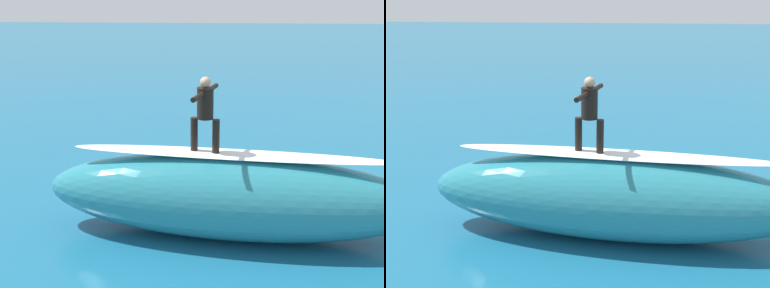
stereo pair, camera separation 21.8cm
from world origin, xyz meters
The scene contains 10 objects.
ground_plane centered at (0.00, 0.00, 0.00)m, with size 120.00×120.00×0.00m, color #196084.
wave_crest centered at (-0.58, 2.29, 0.98)m, with size 8.62×2.11×1.96m, color teal.
wave_foam_lip centered at (-0.58, 2.29, 2.00)m, with size 7.33×0.74×0.08m, color white.
surfboard_riding centered at (0.02, 2.23, 2.00)m, with size 2.27×0.56×0.08m, color #33B2D1.
surfer_riding centered at (0.02, 2.23, 3.02)m, with size 0.65×1.56×1.69m.
surfboard_paddling centered at (0.89, -2.28, 0.03)m, with size 2.37×0.51×0.07m, color #33B2D1.
surfer_paddling centered at (0.81, -2.37, 0.19)m, with size 1.22×1.30×0.29m.
foam_patch_near centered at (1.69, -2.58, 0.06)m, with size 1.02×0.94×0.12m, color white.
foam_patch_mid centered at (2.44, -0.16, 0.06)m, with size 0.58×0.41×0.12m, color white.
foam_patch_far centered at (0.39, 1.51, 0.06)m, with size 0.93×0.75×0.12m, color white.
Camera 1 is at (-0.40, 12.76, 5.66)m, focal length 46.64 mm.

